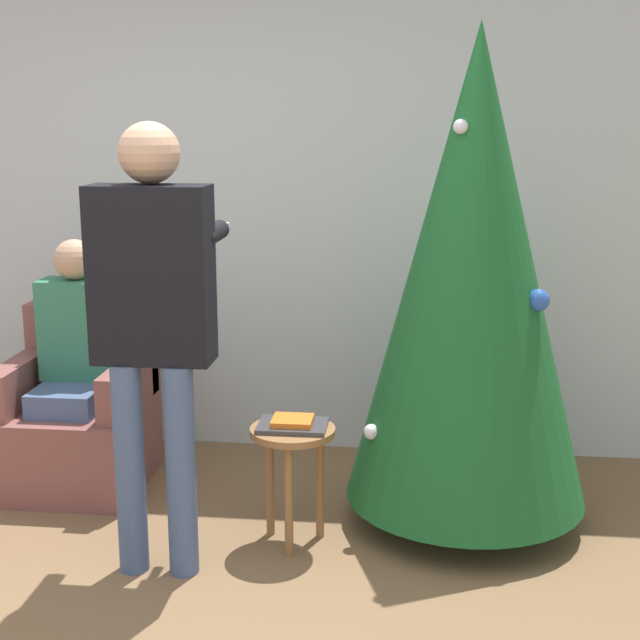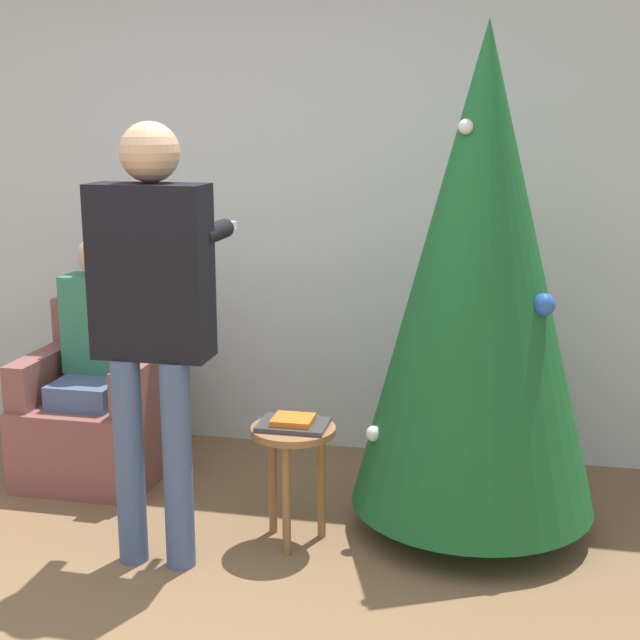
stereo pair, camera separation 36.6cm
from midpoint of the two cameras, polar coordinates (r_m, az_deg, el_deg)
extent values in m
cube|color=silver|center=(4.89, -7.59, 7.28)|extent=(8.00, 0.06, 2.70)
cylinder|color=brown|center=(4.20, 6.65, -11.87)|extent=(0.10, 0.10, 0.13)
cone|color=#195B28|center=(3.88, 7.07, 3.14)|extent=(1.08, 1.08, 2.08)
sphere|color=white|center=(3.73, 6.18, 12.21)|extent=(0.06, 0.06, 0.06)
sphere|color=white|center=(3.89, 0.61, -7.21)|extent=(0.07, 0.07, 0.07)
sphere|color=#2856B2|center=(3.75, 11.12, 1.23)|extent=(0.09, 0.09, 0.09)
cube|color=brown|center=(4.72, -17.41, -7.68)|extent=(0.67, 0.69, 0.41)
cube|color=brown|center=(4.83, -16.47, -1.71)|extent=(0.67, 0.14, 0.46)
cube|color=brown|center=(4.74, -20.74, -3.77)|extent=(0.12, 0.62, 0.23)
cube|color=brown|center=(4.52, -14.45, -4.12)|extent=(0.12, 0.62, 0.23)
cylinder|color=#475B84|center=(4.59, -19.56, -8.43)|extent=(0.11, 0.11, 0.41)
cylinder|color=#475B84|center=(4.51, -17.24, -8.64)|extent=(0.11, 0.11, 0.41)
cube|color=#475B84|center=(4.59, -17.88, -4.77)|extent=(0.32, 0.40, 0.12)
cube|color=#337A5B|center=(4.64, -17.39, -0.57)|extent=(0.36, 0.20, 0.50)
sphere|color=tan|center=(4.58, -17.69, 3.69)|extent=(0.20, 0.20, 0.20)
cylinder|color=#475B84|center=(3.73, -14.87, -9.27)|extent=(0.12, 0.12, 0.87)
cylinder|color=#475B84|center=(3.66, -11.77, -9.53)|extent=(0.12, 0.12, 0.87)
cube|color=black|center=(3.54, -13.67, 2.79)|extent=(0.47, 0.20, 0.69)
sphere|color=tan|center=(3.52, -13.87, 10.35)|extent=(0.24, 0.24, 0.24)
cylinder|color=black|center=(3.76, -15.66, 5.40)|extent=(0.08, 0.30, 0.08)
cylinder|color=black|center=(3.64, -9.82, 5.44)|extent=(0.08, 0.30, 0.08)
cube|color=white|center=(3.82, -9.04, 5.81)|extent=(0.04, 0.14, 0.04)
cylinder|color=olive|center=(3.82, -4.53, -7.16)|extent=(0.37, 0.37, 0.03)
cylinder|color=olive|center=(3.80, -4.82, -11.54)|extent=(0.04, 0.04, 0.50)
cylinder|color=olive|center=(3.96, -2.69, -10.50)|extent=(0.04, 0.04, 0.50)
cylinder|color=olive|center=(3.99, -5.88, -10.32)|extent=(0.04, 0.04, 0.50)
cube|color=#38383D|center=(3.81, -4.54, -6.80)|extent=(0.29, 0.21, 0.02)
cube|color=orange|center=(3.80, -4.54, -6.49)|extent=(0.17, 0.15, 0.02)
camera|label=1|loc=(0.18, -92.86, -0.65)|focal=50.00mm
camera|label=2|loc=(0.18, 87.14, 0.65)|focal=50.00mm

